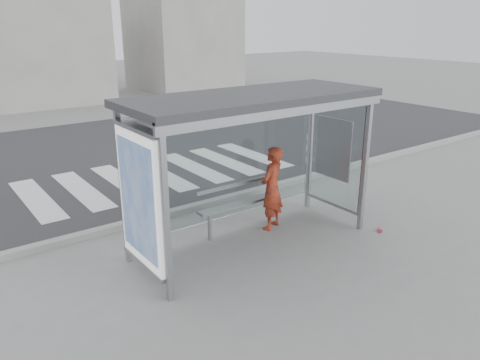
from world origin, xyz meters
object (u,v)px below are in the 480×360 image
(person, at_px, (272,188))
(soda_can, at_px, (380,230))
(bus_shelter, at_px, (233,135))
(bench, at_px, (240,203))

(person, relative_size, soda_can, 11.67)
(bus_shelter, distance_m, person, 1.62)
(person, bearing_deg, bus_shelter, -8.53)
(bus_shelter, height_order, bench, bus_shelter)
(soda_can, bearing_deg, person, 138.47)
(person, height_order, soda_can, person)
(person, distance_m, bench, 0.64)
(bench, bearing_deg, bus_shelter, -135.61)
(person, relative_size, bench, 0.89)
(person, xyz_separation_m, soda_can, (1.51, -1.34, -0.75))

